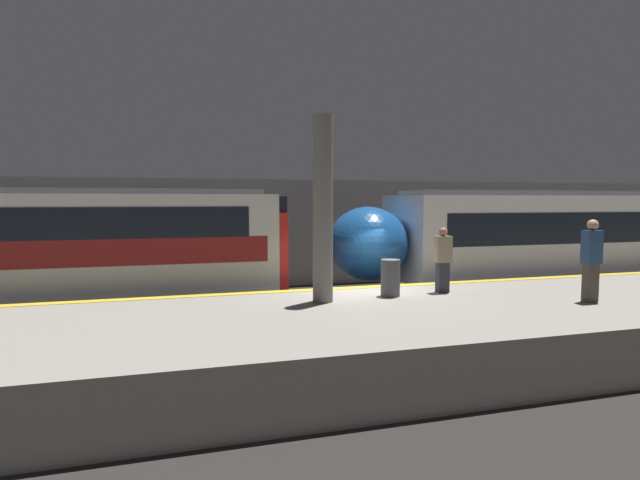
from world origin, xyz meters
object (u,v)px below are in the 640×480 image
support_pillar_near (323,209)px  person_walking (591,258)px  person_waiting (443,259)px  train_modern (622,240)px  trash_bin (390,278)px

support_pillar_near → person_walking: 5.91m
person_waiting → person_walking: person_walking is taller
person_walking → support_pillar_near: bearing=163.6°
train_modern → person_waiting: 10.23m
person_walking → person_waiting: bearing=143.1°
support_pillar_near → trash_bin: (1.67, 0.15, -1.59)m
support_pillar_near → train_modern: support_pillar_near is taller
support_pillar_near → trash_bin: bearing=5.2°
trash_bin → support_pillar_near: bearing=-174.8°
support_pillar_near → person_waiting: (3.07, 0.25, -1.19)m
support_pillar_near → person_waiting: size_ratio=2.57×
train_modern → trash_bin: 11.58m
person_waiting → trash_bin: 1.45m
trash_bin → person_walking: bearing=-24.7°
train_modern → person_waiting: train_modern is taller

